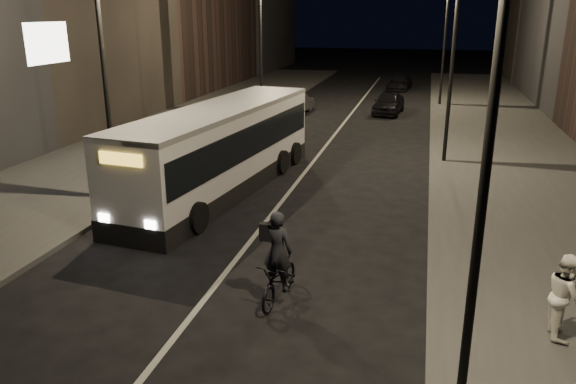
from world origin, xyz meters
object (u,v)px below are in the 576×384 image
Objects in this scene: streetlight_right_mid at (448,37)px; streetlight_right_far at (442,27)px; city_bus at (221,146)px; cyclist_on_bicycle at (279,272)px; car_near at (389,103)px; streetlight_right_near at (476,84)px; streetlight_left_far at (265,28)px; car_mid at (295,103)px; car_far at (400,82)px; pedestrian_woman at (566,296)px; streetlight_left_near at (109,44)px.

streetlight_right_mid is 1.00× the size of streetlight_right_far.
city_bus reaches higher than cyclist_on_bicycle.
streetlight_right_mid reaches higher than car_near.
streetlight_right_near is 1.00× the size of streetlight_left_far.
streetlight_right_near reaches higher than car_near.
streetlight_right_near is 28.60m from car_mid.
car_mid is at bearing -107.00° from car_far.
pedestrian_woman is (10.06, -7.91, -0.66)m from city_bus.
pedestrian_woman is 26.42m from car_near.
pedestrian_woman is at bearing -23.91° from streetlight_left_near.
streetlight_left_far is at bearing -150.64° from streetlight_right_far.
cyclist_on_bicycle is at bearing 87.06° from pedestrian_woman.
car_near is (0.63, 25.62, -0.04)m from cyclist_on_bicycle.
car_mid is at bearing 108.89° from cyclist_on_bicycle.
pedestrian_woman is at bearing -85.64° from streetlight_right_far.
streetlight_left_far is 1.95× the size of car_far.
streetlight_left_near reaches higher than city_bus.
city_bus is at bearing 37.24° from streetlight_left_near.
streetlight_right_mid is at bearing 81.46° from cyclist_on_bicycle.
city_bus is 12.82m from pedestrian_woman.
streetlight_right_near is at bearing -67.70° from streetlight_left_far.
streetlight_right_near reaches higher than pedestrian_woman.
city_bus is 8.76m from cyclist_on_bicycle.
city_bus is 30.42m from car_far.
city_bus is at bearing -92.07° from car_far.
cyclist_on_bicycle is at bearing -86.02° from car_near.
streetlight_right_far is at bearing 89.52° from cyclist_on_bicycle.
streetlight_right_mid and streetlight_left_far have the same top height.
streetlight_right_mid is 1.00× the size of streetlight_left_far.
car_mid is at bearing 129.68° from streetlight_right_mid.
streetlight_right_near is 28.69m from car_near.
streetlight_right_mid is at bearing 36.88° from streetlight_left_near.
streetlight_left_far is 24.93m from cyclist_on_bicycle.
streetlight_left_near reaches higher than car_near.
streetlight_left_far is 16.49m from city_bus.
streetlight_right_far is 1.00× the size of streetlight_left_far.
pedestrian_woman is at bearing 3.96° from cyclist_on_bicycle.
streetlight_left_near is at bearing -96.37° from car_far.
cyclist_on_bicycle is (7.03, -23.47, -4.61)m from streetlight_left_far.
streetlight_right_near is 1.97× the size of car_mid.
streetlight_right_far is 3.61× the size of cyclist_on_bicycle.
city_bus is at bearing -143.26° from streetlight_right_mid.
streetlight_right_far is at bearing -63.28° from car_far.
streetlight_left_near is at bearing -135.76° from city_bus.
streetlight_left_far is at bearing -158.94° from car_near.
streetlight_left_near is at bearing -90.00° from streetlight_left_far.
cyclist_on_bicycle is (4.16, -7.65, -0.95)m from city_bus.
streetlight_right_mid is 14.62m from streetlight_left_far.
city_bus reaches higher than car_far.
streetlight_right_far is 0.69× the size of city_bus.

